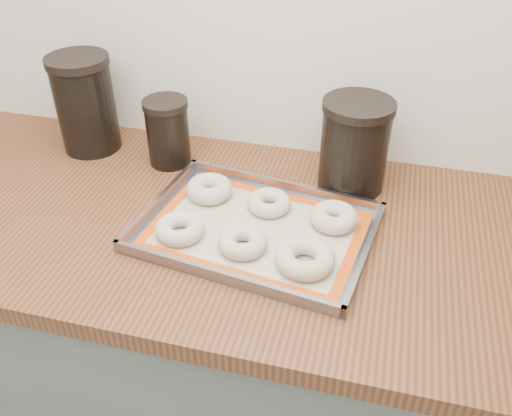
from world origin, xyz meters
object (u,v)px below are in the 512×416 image
(bagel_front_right, at_px, (305,258))
(bagel_front_left, at_px, (180,229))
(bagel_front_mid, at_px, (243,242))
(canister_left, at_px, (85,104))
(canister_mid, at_px, (168,132))
(bagel_back_mid, at_px, (269,203))
(baking_tray, at_px, (256,229))
(bagel_back_left, at_px, (210,189))
(canister_right, at_px, (354,145))
(bagel_back_right, at_px, (334,217))

(bagel_front_right, bearing_deg, bagel_front_left, 174.08)
(bagel_front_mid, relative_size, canister_left, 0.40)
(bagel_front_left, height_order, canister_mid, canister_mid)
(bagel_front_mid, height_order, bagel_back_mid, bagel_front_mid)
(baking_tray, bearing_deg, bagel_back_mid, 83.61)
(baking_tray, bearing_deg, bagel_back_left, 144.62)
(bagel_front_right, relative_size, canister_left, 0.48)
(baking_tray, relative_size, bagel_back_left, 4.96)
(canister_right, bearing_deg, bagel_back_left, -156.61)
(bagel_back_mid, distance_m, canister_left, 0.53)
(bagel_front_left, relative_size, canister_mid, 0.61)
(bagel_back_left, relative_size, canister_right, 0.49)
(baking_tray, bearing_deg, bagel_back_right, 20.98)
(bagel_back_left, distance_m, canister_mid, 0.20)
(bagel_front_mid, distance_m, canister_left, 0.57)
(bagel_front_mid, relative_size, bagel_back_right, 0.98)
(baking_tray, relative_size, canister_mid, 3.10)
(bagel_front_right, relative_size, bagel_back_left, 1.11)
(bagel_back_mid, height_order, canister_mid, canister_mid)
(baking_tray, height_order, bagel_front_right, bagel_front_right)
(bagel_back_mid, relative_size, canister_right, 0.45)
(bagel_back_left, xyz_separation_m, canister_right, (0.29, 0.13, 0.08))
(bagel_front_mid, bearing_deg, baking_tray, 80.85)
(baking_tray, distance_m, bagel_front_right, 0.14)
(canister_right, bearing_deg, bagel_front_right, -99.52)
(bagel_front_left, distance_m, canister_mid, 0.30)
(bagel_front_mid, bearing_deg, canister_right, 58.18)
(bagel_front_left, distance_m, bagel_front_right, 0.26)
(bagel_front_right, xyz_separation_m, bagel_back_left, (-0.24, 0.17, 0.00))
(bagel_back_mid, height_order, bagel_back_right, bagel_back_right)
(bagel_front_left, relative_size, canister_right, 0.48)
(baking_tray, distance_m, bagel_back_left, 0.16)
(bagel_front_right, distance_m, canister_mid, 0.49)
(bagel_front_left, height_order, bagel_back_right, bagel_back_right)
(bagel_back_left, xyz_separation_m, bagel_back_mid, (0.14, -0.01, -0.00))
(baking_tray, relative_size, bagel_back_right, 5.13)
(bagel_front_mid, xyz_separation_m, bagel_back_left, (-0.12, 0.16, 0.00))
(bagel_front_left, height_order, canister_left, canister_left)
(bagel_back_left, bearing_deg, bagel_front_mid, -52.62)
(baking_tray, relative_size, bagel_front_left, 5.06)
(bagel_back_mid, xyz_separation_m, bagel_back_right, (0.14, -0.02, 0.00))
(baking_tray, height_order, canister_mid, canister_mid)
(bagel_front_mid, bearing_deg, bagel_back_left, 127.38)
(bagel_front_mid, bearing_deg, bagel_back_mid, 82.36)
(baking_tray, height_order, bagel_front_mid, bagel_front_mid)
(bagel_back_right, distance_m, canister_right, 0.18)
(bagel_front_mid, xyz_separation_m, canister_left, (-0.48, 0.30, 0.10))
(bagel_back_mid, bearing_deg, canister_right, 42.12)
(bagel_back_left, distance_m, canister_left, 0.40)
(bagel_front_right, xyz_separation_m, canister_left, (-0.60, 0.32, 0.10))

